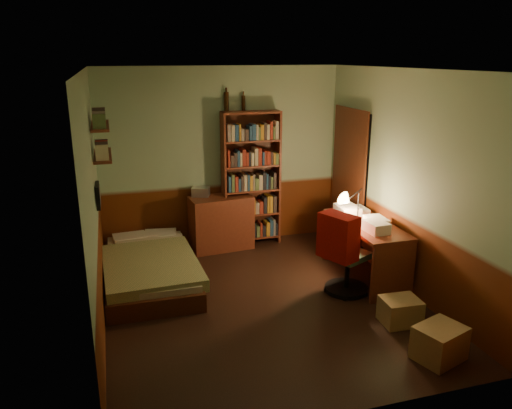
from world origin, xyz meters
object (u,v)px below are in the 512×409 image
object	(u,v)px
bookshelf	(251,179)
mini_stereo	(201,192)
dresser	(221,223)
desk_lamp	(359,194)
desk	(365,250)
cardboard_box_b	(400,311)
cardboard_box_a	(439,343)
office_chair	(348,254)
bed	(149,259)

from	to	relation	value
bookshelf	mini_stereo	bearing A→B (deg)	177.29
mini_stereo	dresser	bearing A→B (deg)	-5.27
dresser	desk_lamp	size ratio (longest dim) A/B	1.31
desk	mini_stereo	bearing A→B (deg)	137.93
desk_lamp	cardboard_box_b	bearing A→B (deg)	-83.49
dresser	cardboard_box_a	distance (m)	3.59
cardboard_box_a	mini_stereo	bearing A→B (deg)	114.92
bookshelf	desk	world-z (taller)	bookshelf
mini_stereo	desk	xyz separation A→B (m)	(1.79, -1.63, -0.48)
mini_stereo	desk	bearing A→B (deg)	-22.19
office_chair	bookshelf	bearing A→B (deg)	84.50
mini_stereo	desk	size ratio (longest dim) A/B	0.18
desk	bookshelf	bearing A→B (deg)	123.56
mini_stereo	cardboard_box_b	distance (m)	3.28
desk	office_chair	size ratio (longest dim) A/B	1.43
desk	cardboard_box_a	bearing A→B (deg)	-95.54
bookshelf	office_chair	world-z (taller)	bookshelf
bookshelf	desk_lamp	xyz separation A→B (m)	(0.99, -1.44, 0.08)
bookshelf	cardboard_box_b	distance (m)	2.98
desk	cardboard_box_a	xyz separation A→B (m)	(-0.19, -1.82, -0.20)
bed	desk	bearing A→B (deg)	-13.51
office_chair	cardboard_box_a	bearing A→B (deg)	-107.07
desk_lamp	cardboard_box_a	size ratio (longest dim) A/B	1.54
mini_stereo	cardboard_box_b	size ratio (longest dim) A/B	0.62
bed	mini_stereo	bearing A→B (deg)	49.49
bed	mini_stereo	size ratio (longest dim) A/B	8.09
bed	dresser	world-z (taller)	dresser
bed	bookshelf	xyz separation A→B (m)	(1.59, 0.92, 0.70)
mini_stereo	cardboard_box_b	world-z (taller)	mini_stereo
bed	office_chair	xyz separation A→B (m)	(2.24, -0.96, 0.19)
bookshelf	cardboard_box_a	size ratio (longest dim) A/B	4.53
bookshelf	desk_lamp	distance (m)	1.75
cardboard_box_a	bed	bearing A→B (deg)	134.57
bookshelf	bed	bearing A→B (deg)	-149.46
office_chair	cardboard_box_a	distance (m)	1.56
dresser	cardboard_box_a	bearing A→B (deg)	-73.72
desk	desk_lamp	xyz separation A→B (m)	(-0.05, 0.15, 0.70)
dresser	office_chair	bearing A→B (deg)	-63.45
office_chair	desk_lamp	bearing A→B (deg)	28.52
dresser	desk	bearing A→B (deg)	-50.31
desk_lamp	cardboard_box_a	bearing A→B (deg)	-81.86
mini_stereo	bed	bearing A→B (deg)	-111.03
desk	cardboard_box_b	xyz separation A→B (m)	(-0.18, -1.14, -0.23)
office_chair	cardboard_box_a	xyz separation A→B (m)	(0.20, -1.52, -0.32)
desk	desk_lamp	distance (m)	0.72
mini_stereo	bookshelf	size ratio (longest dim) A/B	0.12
mini_stereo	cardboard_box_b	xyz separation A→B (m)	(1.61, -2.77, -0.71)
bed	office_chair	size ratio (longest dim) A/B	2.05
cardboard_box_a	cardboard_box_b	distance (m)	0.68
office_chair	cardboard_box_b	size ratio (longest dim) A/B	2.47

